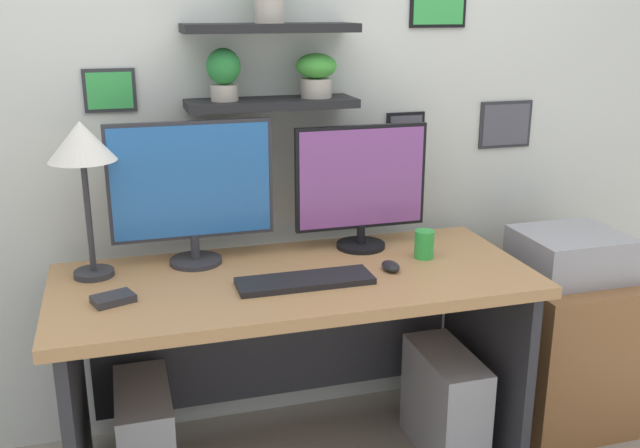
{
  "coord_description": "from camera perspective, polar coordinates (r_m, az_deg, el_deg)",
  "views": [
    {
      "loc": [
        -0.54,
        -2.16,
        1.61
      ],
      "look_at": [
        0.1,
        0.05,
        0.9
      ],
      "focal_mm": 40.17,
      "sensor_mm": 36.0,
      "label": 1
    }
  ],
  "objects": [
    {
      "name": "monitor_right",
      "position": [
        2.59,
        3.29,
        3.17
      ],
      "size": [
        0.49,
        0.18,
        0.45
      ],
      "color": "black",
      "rests_on": "desk"
    },
    {
      "name": "computer_tower_right",
      "position": [
        2.76,
        9.89,
        -13.88
      ],
      "size": [
        0.18,
        0.4,
        0.4
      ],
      "primitive_type": "cube",
      "color": "#99999E",
      "rests_on": "ground"
    },
    {
      "name": "drawer_cabinet",
      "position": [
        3.05,
        18.58,
        -9.24
      ],
      "size": [
        0.44,
        0.5,
        0.61
      ],
      "primitive_type": "cube",
      "color": "brown",
      "rests_on": "ground"
    },
    {
      "name": "back_wall_assembly",
      "position": [
        2.66,
        -4.43,
        11.51
      ],
      "size": [
        4.4,
        0.24,
        2.7
      ],
      "color": "silver",
      "rests_on": "ground"
    },
    {
      "name": "scissors_tray",
      "position": [
        2.26,
        -16.15,
        -5.74
      ],
      "size": [
        0.14,
        0.12,
        0.02
      ],
      "primitive_type": "cube",
      "rotation": [
        0.0,
        0.0,
        0.35
      ],
      "color": "#2D2D33",
      "rests_on": "desk"
    },
    {
      "name": "keyboard",
      "position": [
        2.31,
        -1.2,
        -4.55
      ],
      "size": [
        0.44,
        0.14,
        0.02
      ],
      "primitive_type": "cube",
      "color": "black",
      "rests_on": "desk"
    },
    {
      "name": "pen_cup",
      "position": [
        2.56,
        8.3,
        -1.6
      ],
      "size": [
        0.07,
        0.07,
        0.1
      ],
      "primitive_type": "cylinder",
      "color": "green",
      "rests_on": "desk"
    },
    {
      "name": "computer_tower_left",
      "position": [
        2.61,
        -13.71,
        -16.37
      ],
      "size": [
        0.18,
        0.4,
        0.39
      ],
      "primitive_type": "cube",
      "color": "#99999E",
      "rests_on": "ground"
    },
    {
      "name": "monitor_left",
      "position": [
        2.46,
        -10.19,
        2.85
      ],
      "size": [
        0.55,
        0.18,
        0.49
      ],
      "color": "#2D2D33",
      "rests_on": "desk"
    },
    {
      "name": "computer_mouse",
      "position": [
        2.43,
        5.65,
        -3.36
      ],
      "size": [
        0.06,
        0.09,
        0.03
      ],
      "primitive_type": "ellipsoid",
      "color": "black",
      "rests_on": "desk"
    },
    {
      "name": "desk_lamp",
      "position": [
        2.38,
        -18.44,
        5.59
      ],
      "size": [
        0.21,
        0.21,
        0.52
      ],
      "color": "#2D2D33",
      "rests_on": "desk"
    },
    {
      "name": "printer",
      "position": [
        2.9,
        19.3,
        -2.28
      ],
      "size": [
        0.38,
        0.34,
        0.17
      ],
      "primitive_type": "cube",
      "color": "#9E9EA3",
      "rests_on": "drawer_cabinet"
    },
    {
      "name": "desk",
      "position": [
        2.52,
        -2.24,
        -8.17
      ],
      "size": [
        1.58,
        0.68,
        0.75
      ],
      "color": "tan",
      "rests_on": "ground"
    }
  ]
}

